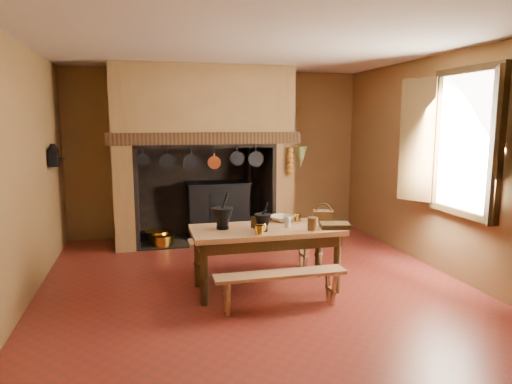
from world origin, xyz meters
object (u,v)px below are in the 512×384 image
bench_front (280,282)px  mixing_bowl (282,218)px  work_table (266,237)px  coffee_grinder (259,221)px  wicker_basket (323,215)px  iron_range (219,209)px

bench_front → mixing_bowl: size_ratio=4.86×
work_table → coffee_grinder: bearing=173.1°
mixing_bowl → wicker_basket: size_ratio=1.03×
bench_front → wicker_basket: 1.16m
work_table → coffee_grinder: coffee_grinder is taller
work_table → wicker_basket: size_ratio=6.13×
coffee_grinder → work_table: bearing=-30.5°
coffee_grinder → wicker_basket: size_ratio=0.71×
coffee_grinder → wicker_basket: bearing=-14.9°
iron_range → wicker_basket: iron_range is taller
iron_range → work_table: bearing=-86.9°
coffee_grinder → wicker_basket: wicker_basket is taller
bench_front → coffee_grinder: (-0.09, 0.58, 0.52)m
bench_front → mixing_bowl: (0.27, 0.84, 0.48)m
coffee_grinder → mixing_bowl: bearing=12.7°
iron_range → coffee_grinder: iron_range is taller
iron_range → work_table: 2.58m
work_table → iron_range: bearing=93.1°
work_table → bench_front: work_table is taller
coffee_grinder → mixing_bowl: size_ratio=0.69×
work_table → mixing_bowl: 0.41m
wicker_basket → coffee_grinder: bearing=-153.3°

